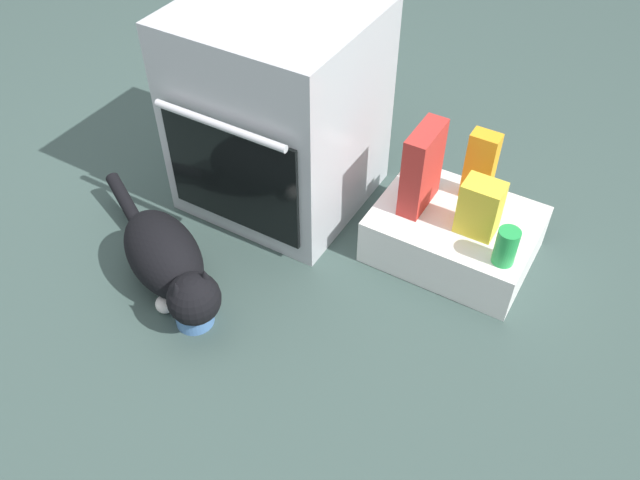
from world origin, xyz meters
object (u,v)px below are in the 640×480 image
oven (279,111)px  snack_bag (480,208)px  pantry_cabinet (454,234)px  juice_carton (480,166)px  soda_can (506,247)px  cat (168,261)px  cereal_box (422,168)px  food_bowl (194,315)px

oven → snack_bag: size_ratio=3.89×
pantry_cabinet → snack_bag: snack_bag is taller
snack_bag → juice_carton: size_ratio=0.75×
juice_carton → soda_can: juice_carton is taller
cat → snack_bag: size_ratio=3.98×
oven → cereal_box: 0.52m
food_bowl → cereal_box: 0.83m
food_bowl → cereal_box: bearing=57.7°
juice_carton → soda_can: size_ratio=2.00×
oven → cat: (-0.04, -0.57, -0.23)m
cereal_box → soda_can: (0.32, -0.11, -0.08)m
oven → snack_bag: bearing=-1.0°
oven → food_bowl: bearing=-81.1°
snack_bag → pantry_cabinet: bearing=155.0°
oven → cat: bearing=-94.2°
pantry_cabinet → snack_bag: size_ratio=2.81×
oven → soda_can: 0.86m
food_bowl → cat: bearing=153.2°
cereal_box → juice_carton: (0.15, 0.13, -0.02)m
pantry_cabinet → juice_carton: (0.01, 0.12, 0.20)m
oven → pantry_cabinet: oven is taller
cereal_box → juice_carton: size_ratio=1.17×
food_bowl → cat: 0.18m
food_bowl → soda_can: soda_can is taller
cat → juice_carton: size_ratio=2.98×
pantry_cabinet → food_bowl: pantry_cabinet is taller
food_bowl → cereal_box: cereal_box is taller
pantry_cabinet → juice_carton: bearing=85.8°
cereal_box → soda_can: 0.35m
pantry_cabinet → cat: (-0.70, -0.59, 0.04)m
juice_carton → soda_can: 0.31m
soda_can → pantry_cabinet: bearing=147.4°
pantry_cabinet → soda_can: bearing=-32.6°
snack_bag → juice_carton: (-0.06, 0.15, 0.03)m
pantry_cabinet → food_bowl: 0.87m
oven → snack_bag: oven is taller
oven → juice_carton: size_ratio=2.92×
cereal_box → soda_can: bearing=-19.3°
cat → cereal_box: bearing=73.2°
juice_carton → snack_bag: bearing=-67.9°
snack_bag → cereal_box: size_ratio=0.64×
oven → cat: 0.62m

